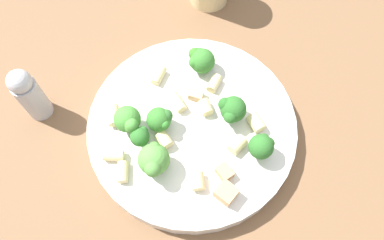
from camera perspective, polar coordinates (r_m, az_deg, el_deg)
name	(u,v)px	position (r m, az deg, el deg)	size (l,w,h in m)	color
ground_plane	(192,132)	(0.53, 0.00, -1.81)	(2.00, 2.00, 0.00)	brown
pasta_bowl	(192,127)	(0.52, 0.00, -1.04)	(0.29, 0.29, 0.03)	silver
broccoli_floret_0	(140,137)	(0.48, -7.89, -2.52)	(0.03, 0.03, 0.04)	#9EC175
broccoli_floret_1	(128,120)	(0.49, -9.73, -0.04)	(0.04, 0.04, 0.04)	#93B766
broccoli_floret_2	(262,146)	(0.48, 10.60, -3.91)	(0.03, 0.03, 0.04)	#93B766
broccoli_floret_3	(232,110)	(0.49, 6.11, 1.60)	(0.04, 0.04, 0.04)	#9EC175
broccoli_floret_4	(201,60)	(0.53, 1.37, 9.13)	(0.04, 0.04, 0.04)	#9EC175
broccoli_floret_5	(160,119)	(0.49, -4.90, 0.09)	(0.03, 0.03, 0.04)	#84AD60
broccoli_floret_6	(153,159)	(0.46, -5.99, -5.98)	(0.04, 0.04, 0.05)	#9EC175
rigatoni_0	(177,102)	(0.51, -2.27, 2.78)	(0.01, 0.01, 0.03)	beige
rigatoni_1	(198,181)	(0.47, 0.86, -9.32)	(0.02, 0.02, 0.02)	beige
rigatoni_2	(114,156)	(0.49, -11.83, -5.33)	(0.01, 0.01, 0.03)	beige
rigatoni_3	(114,116)	(0.51, -11.81, 0.67)	(0.02, 0.02, 0.03)	beige
rigatoni_4	(214,83)	(0.53, 3.41, 5.58)	(0.01, 0.01, 0.02)	beige
rigatoni_5	(159,76)	(0.54, -5.07, 6.76)	(0.01, 0.01, 0.03)	beige
rigatoni_6	(237,145)	(0.49, 6.92, -3.77)	(0.02, 0.02, 0.02)	beige
rigatoni_7	(208,110)	(0.51, 2.47, 1.61)	(0.02, 0.02, 0.02)	beige
rigatoni_8	(164,140)	(0.49, -4.25, -3.08)	(0.02, 0.02, 0.02)	beige
rigatoni_9	(256,123)	(0.51, 9.76, -0.40)	(0.02, 0.02, 0.02)	beige
rigatoni_10	(123,172)	(0.48, -10.50, -7.79)	(0.01, 0.01, 0.03)	beige
chicken_chunk_0	(224,172)	(0.48, 4.96, -7.95)	(0.02, 0.02, 0.01)	tan
chicken_chunk_1	(196,95)	(0.52, 0.64, 3.84)	(0.02, 0.01, 0.01)	tan
chicken_chunk_2	(226,193)	(0.47, 5.21, -11.02)	(0.02, 0.02, 0.02)	tan
pepper_shaker	(29,94)	(0.55, -23.58, 3.66)	(0.03, 0.03, 0.10)	#B2B2B7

